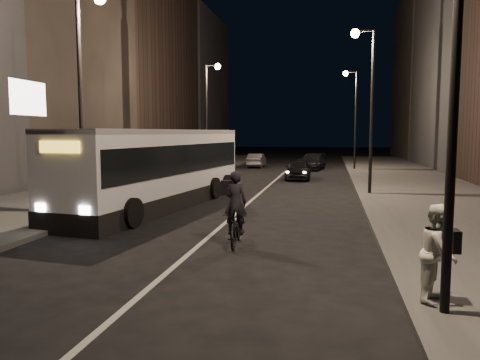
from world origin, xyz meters
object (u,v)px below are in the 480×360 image
at_px(car_far, 312,162).
at_px(streetlight_left_near, 86,74).
at_px(car_mid, 256,160).
at_px(streetlight_left_far, 210,103).
at_px(cyclist_on_bicycle, 236,221).
at_px(streetlight_right_mid, 367,89).
at_px(streetlight_right_far, 353,106).
at_px(pedestrian_woman, 439,253).
at_px(city_bus, 159,165).
at_px(car_near, 298,169).

bearing_deg(car_far, streetlight_left_near, -99.15).
bearing_deg(car_mid, car_far, 160.15).
xyz_separation_m(streetlight_left_far, cyclist_on_bicycle, (6.39, -21.49, -4.64)).
distance_m(streetlight_right_mid, streetlight_left_far, 14.62).
bearing_deg(streetlight_right_mid, car_mid, 114.84).
height_order(cyclist_on_bicycle, car_far, cyclist_on_bicycle).
height_order(streetlight_right_far, streetlight_left_near, same).
bearing_deg(pedestrian_woman, cyclist_on_bicycle, 72.94).
distance_m(streetlight_left_far, car_far, 10.83).
bearing_deg(streetlight_right_far, car_mid, 165.68).
relative_size(streetlight_left_far, city_bus, 0.65).
xyz_separation_m(streetlight_left_far, car_mid, (2.27, 8.14, -4.73)).
xyz_separation_m(streetlight_left_far, city_bus, (1.73, -15.24, -3.55)).
xyz_separation_m(streetlight_left_near, cyclist_on_bicycle, (6.39, -3.49, -4.64)).
xyz_separation_m(streetlight_right_mid, car_mid, (-8.40, 18.14, -4.73)).
bearing_deg(car_mid, car_near, 112.68).
height_order(streetlight_right_far, car_near, streetlight_right_far).
bearing_deg(streetlight_left_far, pedestrian_woman, -66.74).
relative_size(streetlight_right_far, pedestrian_woman, 4.56).
bearing_deg(streetlight_right_far, car_near, -115.38).
height_order(streetlight_right_mid, city_bus, streetlight_right_mid).
distance_m(pedestrian_woman, car_mid, 34.68).
height_order(streetlight_right_mid, cyclist_on_bicycle, streetlight_right_mid).
relative_size(streetlight_right_mid, streetlight_right_far, 1.00).
xyz_separation_m(car_mid, car_far, (5.12, -1.75, 0.05)).
bearing_deg(car_mid, streetlight_left_far, 73.44).
height_order(streetlight_right_far, streetlight_left_far, same).
xyz_separation_m(cyclist_on_bicycle, car_mid, (-4.12, 29.63, -0.09)).
bearing_deg(city_bus, streetlight_right_mid, 38.14).
bearing_deg(pedestrian_woman, car_mid, 38.40).
bearing_deg(car_far, car_near, -86.29).
height_order(pedestrian_woman, car_far, pedestrian_woman).
xyz_separation_m(city_bus, car_far, (5.66, 21.63, -1.12)).
bearing_deg(streetlight_left_far, streetlight_right_mid, -43.16).
distance_m(city_bus, car_near, 14.06).
bearing_deg(streetlight_right_far, city_bus, -112.81).
relative_size(streetlight_left_near, cyclist_on_bicycle, 3.76).
distance_m(streetlight_right_far, streetlight_left_near, 26.26).
height_order(streetlight_right_mid, car_far, streetlight_right_mid).
relative_size(streetlight_right_mid, pedestrian_woman, 4.56).
bearing_deg(pedestrian_woman, car_far, 30.28).
relative_size(streetlight_right_mid, city_bus, 0.65).
height_order(streetlight_left_far, car_near, streetlight_left_far).
height_order(streetlight_right_mid, car_mid, streetlight_right_mid).
bearing_deg(streetlight_left_near, car_near, 66.79).
distance_m(streetlight_left_near, pedestrian_woman, 13.91).
relative_size(streetlight_right_far, car_far, 1.71).
bearing_deg(streetlight_right_mid, cyclist_on_bicycle, -110.43).
bearing_deg(cyclist_on_bicycle, car_near, 84.46).
distance_m(pedestrian_woman, car_far, 32.03).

